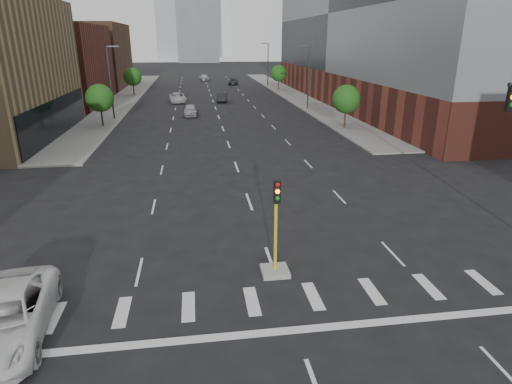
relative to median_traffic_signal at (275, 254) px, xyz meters
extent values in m
cube|color=gray|center=(-15.00, 65.03, -0.90)|extent=(5.00, 92.00, 0.15)
cube|color=gray|center=(15.00, 65.03, -0.90)|extent=(5.00, 92.00, 0.15)
cube|color=brown|center=(-27.50, 57.03, 5.03)|extent=(20.00, 22.00, 12.00)
cube|color=brown|center=(-27.50, 83.03, 5.53)|extent=(20.00, 24.00, 13.00)
cube|color=brown|center=(29.50, 51.03, 1.53)|extent=(24.00, 70.00, 5.00)
cube|color=slate|center=(29.50, 51.03, 12.53)|extent=(24.00, 70.00, 17.00)
cube|color=slate|center=(0.00, 191.03, 21.03)|extent=(18.00, 18.00, 44.00)
cube|color=#999993|center=(0.00, 0.03, -0.87)|extent=(1.20, 1.20, 0.20)
cylinder|color=gold|center=(0.00, 0.03, 0.83)|extent=(0.14, 0.14, 3.20)
cube|color=black|center=(0.00, -0.15, 2.93)|extent=(0.28, 0.18, 1.00)
sphere|color=red|center=(0.00, -0.25, 3.28)|extent=(0.18, 0.18, 0.18)
sphere|color=orange|center=(0.00, -0.25, 2.98)|extent=(0.18, 0.18, 0.18)
sphere|color=#0C7F19|center=(0.00, -0.25, 2.68)|extent=(0.18, 0.18, 0.18)
cube|color=black|center=(8.70, -1.47, 6.73)|extent=(0.28, 0.18, 1.00)
sphere|color=#0C7F19|center=(8.70, -1.59, 6.48)|extent=(0.18, 0.18, 0.18)
cylinder|color=#2D2D30|center=(13.50, 46.03, 3.53)|extent=(0.20, 0.20, 9.00)
cube|color=#2D2D30|center=(12.70, 46.03, 8.03)|extent=(1.40, 0.22, 0.15)
cylinder|color=#2D2D30|center=(13.50, 81.03, 3.53)|extent=(0.20, 0.20, 9.00)
cube|color=#2D2D30|center=(12.70, 81.03, 8.03)|extent=(1.40, 0.22, 0.15)
cylinder|color=#2D2D30|center=(-13.50, 41.03, 3.53)|extent=(0.20, 0.20, 9.00)
cube|color=#2D2D30|center=(-12.70, 41.03, 8.03)|extent=(1.40, 0.22, 0.15)
cylinder|color=#382619|center=(-14.00, 36.03, 0.05)|extent=(0.20, 0.20, 1.75)
sphere|color=#1C4512|center=(-14.00, 36.03, 2.43)|extent=(3.20, 3.20, 3.20)
cylinder|color=#382619|center=(-14.00, 66.03, 0.05)|extent=(0.20, 0.20, 1.75)
sphere|color=#1C4512|center=(-14.00, 66.03, 2.43)|extent=(3.20, 3.20, 3.20)
cylinder|color=#382619|center=(14.00, 31.03, 0.05)|extent=(0.20, 0.20, 1.75)
sphere|color=#1C4512|center=(14.00, 31.03, 2.43)|extent=(3.20, 3.20, 3.20)
cylinder|color=#382619|center=(14.00, 71.03, 0.05)|extent=(0.20, 0.20, 1.75)
sphere|color=#1C4512|center=(14.00, 71.03, 2.43)|extent=(3.20, 3.20, 3.20)
imported|color=#A1A2A6|center=(-3.72, 42.60, -0.20)|extent=(1.89, 4.57, 1.55)
imported|color=black|center=(1.50, 55.93, -0.21)|extent=(2.06, 4.75, 1.52)
imported|color=silver|center=(-5.82, 56.10, -0.21)|extent=(3.15, 5.77, 1.53)
imported|color=#222327|center=(5.88, 83.48, -0.27)|extent=(2.71, 5.11, 1.41)
imported|color=silver|center=(-0.30, 95.56, -0.20)|extent=(2.51, 4.76, 1.54)
imported|color=white|center=(-10.00, -2.97, -0.13)|extent=(3.44, 6.37, 1.70)
camera|label=1|loc=(-3.21, -16.36, 8.82)|focal=30.00mm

